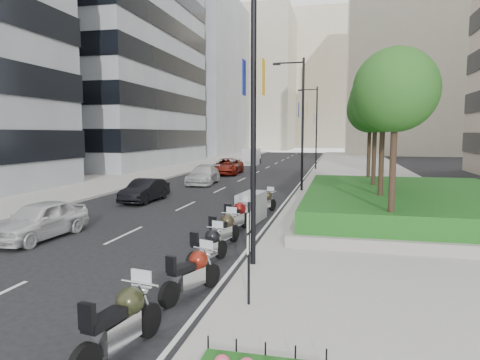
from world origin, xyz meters
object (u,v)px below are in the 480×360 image
(motorcycle_0, at_px, (122,322))
(motorcycle_5, at_px, (251,207))
(motorcycle_1, at_px, (192,273))
(car_c, at_px, (203,175))
(lamp_post_1, at_px, (300,118))
(motorcycle_6, at_px, (265,202))
(car_d, at_px, (227,166))
(delivery_van, at_px, (251,157))
(parking_sign, at_px, (249,248))
(motorcycle_2, at_px, (208,246))
(motorcycle_3, at_px, (224,230))
(lamp_post_2, at_px, (315,124))
(lamp_post_0, at_px, (248,96))
(motorcycle_4, at_px, (237,217))
(car_a, at_px, (40,220))
(car_b, at_px, (145,190))

(motorcycle_0, bearing_deg, motorcycle_5, 10.36)
(motorcycle_0, distance_m, motorcycle_1, 3.05)
(motorcycle_1, relative_size, car_c, 0.42)
(lamp_post_1, height_order, motorcycle_0, lamp_post_1)
(motorcycle_6, distance_m, car_d, 20.77)
(motorcycle_1, relative_size, delivery_van, 0.42)
(motorcycle_5, height_order, motorcycle_6, motorcycle_5)
(car_d, height_order, delivery_van, delivery_van)
(lamp_post_1, distance_m, motorcycle_6, 9.27)
(parking_sign, distance_m, delivery_van, 45.91)
(motorcycle_2, xyz_separation_m, motorcycle_3, (-0.09, 2.15, 0.03))
(lamp_post_1, height_order, motorcycle_2, lamp_post_1)
(lamp_post_1, height_order, delivery_van, lamp_post_1)
(lamp_post_2, xyz_separation_m, motorcycle_6, (-1.00, -26.05, -4.49))
(lamp_post_0, distance_m, parking_sign, 4.74)
(parking_sign, relative_size, motorcycle_4, 1.07)
(car_a, bearing_deg, motorcycle_2, -9.71)
(motorcycle_0, relative_size, motorcycle_1, 1.15)
(motorcycle_6, bearing_deg, motorcycle_4, -165.26)
(lamp_post_0, distance_m, car_d, 29.90)
(lamp_post_1, distance_m, car_d, 14.69)
(parking_sign, distance_m, motorcycle_0, 3.19)
(motorcycle_1, height_order, car_a, car_a)
(motorcycle_1, relative_size, motorcycle_2, 1.00)
(lamp_post_1, height_order, car_b, lamp_post_1)
(parking_sign, height_order, motorcycle_3, parking_sign)
(car_d, bearing_deg, lamp_post_0, -76.95)
(motorcycle_2, xyz_separation_m, car_c, (-6.64, 20.08, 0.15))
(delivery_van, bearing_deg, motorcycle_6, -81.13)
(lamp_post_0, bearing_deg, motorcycle_0, -101.75)
(motorcycle_5, distance_m, car_b, 8.35)
(lamp_post_0, distance_m, motorcycle_4, 6.51)
(lamp_post_1, relative_size, parking_sign, 3.60)
(car_a, distance_m, car_b, 9.12)
(lamp_post_1, height_order, motorcycle_1, lamp_post_1)
(lamp_post_1, distance_m, car_c, 9.54)
(motorcycle_1, bearing_deg, motorcycle_0, -164.43)
(lamp_post_1, relative_size, car_d, 1.60)
(lamp_post_0, relative_size, motorcycle_3, 4.01)
(lamp_post_0, bearing_deg, motorcycle_2, 177.04)
(motorcycle_5, height_order, car_a, car_a)
(car_b, relative_size, car_c, 0.82)
(parking_sign, bearing_deg, motorcycle_4, 105.35)
(motorcycle_2, height_order, delivery_van, delivery_van)
(car_a, height_order, delivery_van, delivery_van)
(motorcycle_1, xyz_separation_m, motorcycle_4, (-0.54, 7.01, 0.04))
(motorcycle_1, bearing_deg, motorcycle_4, 25.08)
(lamp_post_0, relative_size, lamp_post_1, 1.00)
(lamp_post_1, bearing_deg, car_a, -119.15)
(motorcycle_3, bearing_deg, motorcycle_5, 13.07)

